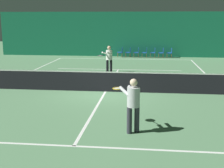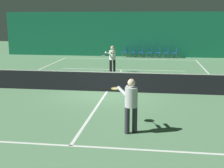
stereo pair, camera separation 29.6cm
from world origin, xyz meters
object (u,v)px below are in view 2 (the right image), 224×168
player_near (130,101)px  player_far (112,57)px  courtside_chair_2 (142,52)px  tennis_net (107,81)px  courtside_chair_3 (150,52)px  courtside_chair_4 (158,52)px  courtside_chair_1 (134,52)px  courtside_chair_0 (125,52)px  courtside_chair_6 (175,52)px  courtside_chair_5 (167,52)px

player_near → player_far: bearing=-22.8°
player_near → courtside_chair_2: (-0.49, 18.40, -0.48)m
tennis_net → courtside_chair_3: (1.73, 13.24, -0.03)m
player_near → courtside_chair_4: (0.94, 18.40, -0.48)m
tennis_net → courtside_chair_1: bearing=88.7°
courtside_chair_3 → courtside_chair_4: (0.71, 0.00, 0.00)m
player_near → courtside_chair_0: player_near is taller
courtside_chair_0 → courtside_chair_3: (2.14, 0.00, 0.00)m
courtside_chair_1 → courtside_chair_6: same height
courtside_chair_0 → courtside_chair_6: bearing=90.0°
player_far → courtside_chair_0: 8.21m
player_near → courtside_chair_6: 18.56m
player_far → courtside_chair_5: bearing=-179.5°
courtside_chair_6 → courtside_chair_5: bearing=-90.0°
tennis_net → courtside_chair_2: bearing=85.6°
player_far → courtside_chair_4: size_ratio=2.01×
courtside_chair_3 → courtside_chair_4: same height
player_near → tennis_net: bearing=-17.5°
courtside_chair_3 → courtside_chair_4: bearing=90.0°
courtside_chair_2 → courtside_chair_5: size_ratio=1.00×
tennis_net → courtside_chair_4: (2.45, 13.24, -0.03)m
player_near → courtside_chair_3: size_ratio=1.96×
courtside_chair_0 → courtside_chair_3: same height
player_near → courtside_chair_1: bearing=-30.0°
courtside_chair_2 → courtside_chair_4: (1.43, 0.00, 0.00)m
player_near → courtside_chair_1: player_near is taller
courtside_chair_5 → player_near: bearing=-5.1°
courtside_chair_2 → courtside_chair_3: bearing=90.0°
courtside_chair_1 → courtside_chair_2: same height
player_far → courtside_chair_1: size_ratio=2.01×
tennis_net → courtside_chair_4: tennis_net is taller
courtside_chair_2 → courtside_chair_5: 2.14m
courtside_chair_0 → courtside_chair_2: same height
player_far → courtside_chair_2: size_ratio=2.01×
courtside_chair_5 → courtside_chair_4: bearing=-90.0°
player_near → courtside_chair_2: 18.41m
courtside_chair_4 → courtside_chair_5: same height
player_far → courtside_chair_5: 8.97m
courtside_chair_4 → tennis_net: bearing=-10.5°
courtside_chair_3 → courtside_chair_5: bearing=90.0°
courtside_chair_0 → courtside_chair_6: (4.29, 0.00, 0.00)m
player_near → courtside_chair_6: bearing=-41.1°
courtside_chair_2 → courtside_chair_3: size_ratio=1.00×
courtside_chair_2 → courtside_chair_5: same height
courtside_chair_1 → courtside_chair_2: size_ratio=1.00×
player_near → courtside_chair_0: bearing=-27.8°
courtside_chair_3 → courtside_chair_5: same height
tennis_net → player_near: size_ratio=7.28×
courtside_chair_3 → courtside_chair_6: (2.14, 0.00, 0.00)m
courtside_chair_5 → player_far: bearing=-23.9°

